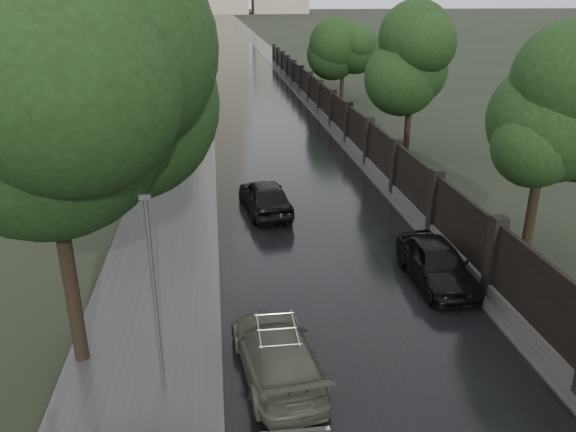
# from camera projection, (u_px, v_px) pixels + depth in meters

# --- Properties ---
(ground) EXTENTS (800.00, 800.00, 0.00)m
(ground) POSITION_uv_depth(u_px,v_px,m) (399.00, 415.00, 12.87)
(ground) COLOR black
(ground) RESTS_ON ground
(road) EXTENTS (8.00, 420.00, 0.02)m
(road) POSITION_uv_depth(u_px,v_px,m) (223.00, 24.00, 188.13)
(road) COLOR black
(road) RESTS_ON ground
(sidewalk_left) EXTENTS (4.00, 420.00, 0.16)m
(sidewalk_left) POSITION_uv_depth(u_px,v_px,m) (205.00, 24.00, 187.38)
(sidewalk_left) COLOR #2D2D2D
(sidewalk_left) RESTS_ON ground
(verge_right) EXTENTS (3.00, 420.00, 0.08)m
(verge_right) POSITION_uv_depth(u_px,v_px,m) (239.00, 24.00, 188.78)
(verge_right) COLOR #2D2D2D
(verge_right) RESTS_ON ground
(fence_right) EXTENTS (0.45, 75.72, 2.70)m
(fence_right) POSITION_uv_depth(u_px,v_px,m) (327.00, 108.00, 42.59)
(fence_right) COLOR #383533
(fence_right) RESTS_ON ground
(tree_left_near) EXTENTS (5.44, 5.44, 9.16)m
(tree_left_near) POSITION_uv_depth(u_px,v_px,m) (44.00, 120.00, 12.37)
(tree_left_near) COLOR black
(tree_left_near) RESTS_ON ground
(tree_left_far) EXTENTS (4.25, 4.25, 7.39)m
(tree_left_far) POSITION_uv_depth(u_px,v_px,m) (150.00, 55.00, 37.66)
(tree_left_far) COLOR black
(tree_left_far) RESTS_ON ground
(tree_right_a) EXTENTS (4.08, 4.08, 7.01)m
(tree_right_a) POSITION_uv_depth(u_px,v_px,m) (547.00, 121.00, 19.34)
(tree_right_a) COLOR black
(tree_right_a) RESTS_ON ground
(tree_right_b) EXTENTS (4.08, 4.08, 7.01)m
(tree_right_b) POSITION_uv_depth(u_px,v_px,m) (412.00, 70.00, 32.25)
(tree_right_b) COLOR black
(tree_right_b) RESTS_ON ground
(tree_right_c) EXTENTS (4.08, 4.08, 7.01)m
(tree_right_c) POSITION_uv_depth(u_px,v_px,m) (343.00, 45.00, 48.85)
(tree_right_c) COLOR black
(tree_right_c) RESTS_ON ground
(lamp_post) EXTENTS (0.25, 0.12, 5.11)m
(lamp_post) POSITION_uv_depth(u_px,v_px,m) (155.00, 296.00, 12.63)
(lamp_post) COLOR #59595E
(lamp_post) RESTS_ON ground
(traffic_light) EXTENTS (0.16, 0.32, 4.00)m
(traffic_light) POSITION_uv_depth(u_px,v_px,m) (208.00, 110.00, 34.53)
(traffic_light) COLOR #59595E
(traffic_light) RESTS_ON ground
(volga_sedan) EXTENTS (2.34, 4.70, 1.31)m
(volga_sedan) POSITION_uv_depth(u_px,v_px,m) (277.00, 353.00, 14.01)
(volga_sedan) COLOR #454839
(volga_sedan) RESTS_ON ground
(hatchback_left) EXTENTS (2.35, 4.61, 1.50)m
(hatchback_left) POSITION_uv_depth(u_px,v_px,m) (265.00, 196.00, 24.63)
(hatchback_left) COLOR black
(hatchback_left) RESTS_ON ground
(car_right_near) EXTENTS (1.79, 4.28, 1.45)m
(car_right_near) POSITION_uv_depth(u_px,v_px,m) (436.00, 263.00, 18.58)
(car_right_near) COLOR black
(car_right_near) RESTS_ON ground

